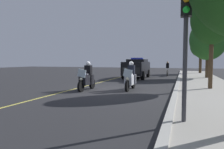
{
  "coord_description": "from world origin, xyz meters",
  "views": [
    {
      "loc": [
        11.78,
        4.17,
        1.75
      ],
      "look_at": [
        -0.28,
        0.0,
        0.9
      ],
      "focal_mm": 33.11,
      "sensor_mm": 36.0,
      "label": 1
    }
  ],
  "objects_px": {
    "cyclist_background": "(167,69)",
    "tree_mid_block": "(212,18)",
    "police_motorcycle_lead_left": "(87,78)",
    "police_suv": "(137,68)",
    "tree_far_back": "(208,39)",
    "tree_behind_suv": "(201,47)",
    "traffic_light": "(186,21)",
    "police_motorcycle_lead_right": "(130,78)"
  },
  "relations": [
    {
      "from": "cyclist_background",
      "to": "tree_mid_block",
      "type": "relative_size",
      "value": 0.31
    },
    {
      "from": "police_motorcycle_lead_left",
      "to": "police_suv",
      "type": "bearing_deg",
      "value": 173.9
    },
    {
      "from": "police_suv",
      "to": "tree_mid_block",
      "type": "xyz_separation_m",
      "value": [
        6.83,
        5.95,
        3.19
      ]
    },
    {
      "from": "police_motorcycle_lead_left",
      "to": "tree_far_back",
      "type": "relative_size",
      "value": 0.37
    },
    {
      "from": "police_suv",
      "to": "tree_mid_block",
      "type": "distance_m",
      "value": 9.61
    },
    {
      "from": "police_suv",
      "to": "tree_far_back",
      "type": "xyz_separation_m",
      "value": [
        -1.76,
        6.63,
        2.75
      ]
    },
    {
      "from": "cyclist_background",
      "to": "tree_behind_suv",
      "type": "distance_m",
      "value": 7.93
    },
    {
      "from": "traffic_light",
      "to": "cyclist_background",
      "type": "bearing_deg",
      "value": -174.56
    },
    {
      "from": "tree_mid_block",
      "to": "tree_behind_suv",
      "type": "xyz_separation_m",
      "value": [
        -16.71,
        0.62,
        -0.62
      ]
    },
    {
      "from": "tree_mid_block",
      "to": "tree_behind_suv",
      "type": "distance_m",
      "value": 16.74
    },
    {
      "from": "tree_mid_block",
      "to": "tree_behind_suv",
      "type": "height_order",
      "value": "tree_mid_block"
    },
    {
      "from": "police_motorcycle_lead_right",
      "to": "tree_behind_suv",
      "type": "relative_size",
      "value": 0.43
    },
    {
      "from": "police_motorcycle_lead_right",
      "to": "police_suv",
      "type": "relative_size",
      "value": 0.44
    },
    {
      "from": "police_motorcycle_lead_left",
      "to": "tree_mid_block",
      "type": "xyz_separation_m",
      "value": [
        -2.46,
        6.94,
        3.56
      ]
    },
    {
      "from": "tree_mid_block",
      "to": "tree_far_back",
      "type": "distance_m",
      "value": 8.63
    },
    {
      "from": "cyclist_background",
      "to": "police_motorcycle_lead_right",
      "type": "bearing_deg",
      "value": -6.34
    },
    {
      "from": "police_suv",
      "to": "tree_behind_suv",
      "type": "bearing_deg",
      "value": 146.38
    },
    {
      "from": "cyclist_background",
      "to": "tree_far_back",
      "type": "bearing_deg",
      "value": 65.6
    },
    {
      "from": "cyclist_background",
      "to": "tree_behind_suv",
      "type": "height_order",
      "value": "tree_behind_suv"
    },
    {
      "from": "police_motorcycle_lead_right",
      "to": "police_suv",
      "type": "distance_m",
      "value": 8.44
    },
    {
      "from": "police_motorcycle_lead_left",
      "to": "tree_far_back",
      "type": "xyz_separation_m",
      "value": [
        -11.04,
        7.63,
        3.11
      ]
    },
    {
      "from": "police_suv",
      "to": "tree_mid_block",
      "type": "relative_size",
      "value": 0.85
    },
    {
      "from": "police_motorcycle_lead_left",
      "to": "tree_mid_block",
      "type": "bearing_deg",
      "value": 109.47
    },
    {
      "from": "police_motorcycle_lead_right",
      "to": "tree_far_back",
      "type": "height_order",
      "value": "tree_far_back"
    },
    {
      "from": "police_motorcycle_lead_left",
      "to": "tree_mid_block",
      "type": "relative_size",
      "value": 0.37
    },
    {
      "from": "tree_far_back",
      "to": "tree_behind_suv",
      "type": "relative_size",
      "value": 1.15
    },
    {
      "from": "police_suv",
      "to": "cyclist_background",
      "type": "xyz_separation_m",
      "value": [
        -3.52,
        2.74,
        -0.22
      ]
    },
    {
      "from": "tree_far_back",
      "to": "cyclist_background",
      "type": "bearing_deg",
      "value": -114.4
    },
    {
      "from": "tree_behind_suv",
      "to": "traffic_light",
      "type": "bearing_deg",
      "value": -4.97
    },
    {
      "from": "police_motorcycle_lead_right",
      "to": "cyclist_background",
      "type": "distance_m",
      "value": 11.9
    },
    {
      "from": "police_suv",
      "to": "traffic_light",
      "type": "relative_size",
      "value": 1.33
    },
    {
      "from": "traffic_light",
      "to": "police_suv",
      "type": "bearing_deg",
      "value": -162.91
    },
    {
      "from": "cyclist_background",
      "to": "tree_mid_block",
      "type": "distance_m",
      "value": 11.37
    },
    {
      "from": "police_suv",
      "to": "traffic_light",
      "type": "height_order",
      "value": "traffic_light"
    },
    {
      "from": "tree_behind_suv",
      "to": "police_motorcycle_lead_left",
      "type": "bearing_deg",
      "value": -21.53
    },
    {
      "from": "police_suv",
      "to": "traffic_light",
      "type": "xyz_separation_m",
      "value": [
        14.48,
        4.45,
        1.73
      ]
    },
    {
      "from": "tree_far_back",
      "to": "tree_mid_block",
      "type": "bearing_deg",
      "value": -4.54
    },
    {
      "from": "police_suv",
      "to": "cyclist_background",
      "type": "height_order",
      "value": "police_suv"
    },
    {
      "from": "police_motorcycle_lead_left",
      "to": "traffic_light",
      "type": "height_order",
      "value": "traffic_light"
    },
    {
      "from": "police_suv",
      "to": "tree_behind_suv",
      "type": "height_order",
      "value": "tree_behind_suv"
    },
    {
      "from": "tree_far_back",
      "to": "police_motorcycle_lead_right",
      "type": "bearing_deg",
      "value": -27.36
    },
    {
      "from": "police_suv",
      "to": "cyclist_background",
      "type": "bearing_deg",
      "value": 142.14
    }
  ]
}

